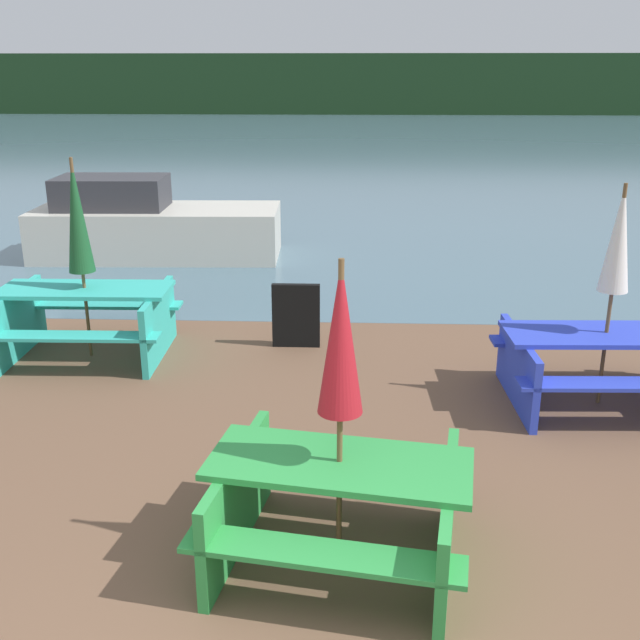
# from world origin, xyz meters

# --- Properties ---
(water) EXTENTS (60.00, 50.00, 0.00)m
(water) POSITION_xyz_m (0.00, 31.61, -0.00)
(water) COLOR slate
(water) RESTS_ON ground_plane
(far_treeline) EXTENTS (80.00, 1.60, 4.00)m
(far_treeline) POSITION_xyz_m (0.00, 51.61, 2.00)
(far_treeline) COLOR #193319
(far_treeline) RESTS_ON water
(picnic_table_green) EXTENTS (1.87, 1.63, 0.73)m
(picnic_table_green) POSITION_xyz_m (0.32, 1.77, 0.44)
(picnic_table_green) COLOR green
(picnic_table_green) RESTS_ON ground_plane
(picnic_table_blue) EXTENTS (1.93, 1.44, 0.72)m
(picnic_table_blue) POSITION_xyz_m (2.79, 4.32, 0.45)
(picnic_table_blue) COLOR blue
(picnic_table_blue) RESTS_ON ground_plane
(picnic_table_teal) EXTENTS (1.89, 1.41, 0.79)m
(picnic_table_teal) POSITION_xyz_m (-2.54, 5.35, 0.48)
(picnic_table_teal) COLOR #33B7A8
(picnic_table_teal) RESTS_ON ground_plane
(umbrella_darkgreen) EXTENTS (0.28, 0.28, 2.20)m
(umbrella_darkgreen) POSITION_xyz_m (-2.54, 5.35, 1.58)
(umbrella_darkgreen) COLOR brown
(umbrella_darkgreen) RESTS_ON ground_plane
(umbrella_white) EXTENTS (0.28, 0.28, 2.12)m
(umbrella_white) POSITION_xyz_m (2.79, 4.32, 1.61)
(umbrella_white) COLOR brown
(umbrella_white) RESTS_ON ground_plane
(umbrella_crimson) EXTENTS (0.28, 0.28, 2.04)m
(umbrella_crimson) POSITION_xyz_m (0.32, 1.77, 1.54)
(umbrella_crimson) COLOR brown
(umbrella_crimson) RESTS_ON ground_plane
(boat) EXTENTS (4.15, 1.69, 1.36)m
(boat) POSITION_xyz_m (-3.04, 10.02, 0.53)
(boat) COLOR beige
(boat) RESTS_ON water
(signboard) EXTENTS (0.55, 0.08, 0.75)m
(signboard) POSITION_xyz_m (-0.25, 5.74, 0.38)
(signboard) COLOR black
(signboard) RESTS_ON ground_plane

